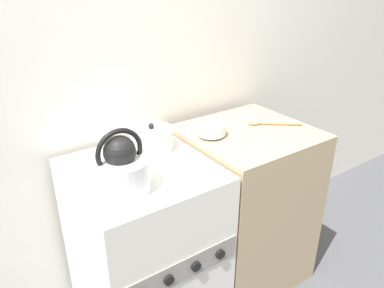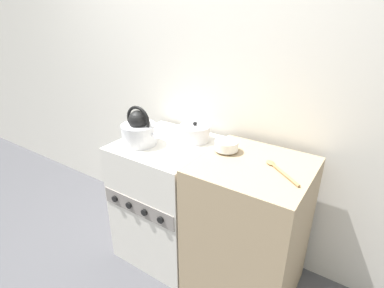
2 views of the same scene
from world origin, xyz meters
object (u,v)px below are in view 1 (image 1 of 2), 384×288
(cooking_pot, at_px, (152,139))
(stove, at_px, (146,249))
(kettle, at_px, (122,168))
(enamel_bowl, at_px, (211,129))

(cooking_pot, bearing_deg, stove, -134.32)
(kettle, height_order, enamel_bowl, kettle)
(stove, bearing_deg, cooking_pot, 45.68)
(stove, height_order, cooking_pot, cooking_pot)
(stove, relative_size, enamel_bowl, 6.31)
(enamel_bowl, bearing_deg, stove, -173.43)
(kettle, relative_size, enamel_bowl, 1.97)
(enamel_bowl, bearing_deg, cooking_pot, 162.50)
(stove, xyz_separation_m, cooking_pot, (0.14, 0.14, 0.50))
(stove, distance_m, enamel_bowl, 0.67)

